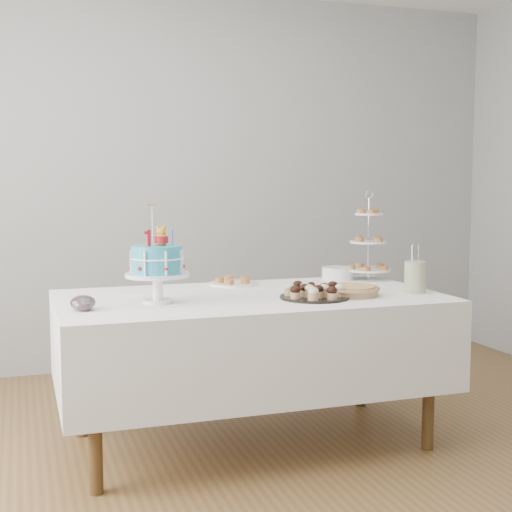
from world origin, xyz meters
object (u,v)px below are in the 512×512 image
object	(u,v)px
jam_bowl_b	(83,303)
utensil_pitcher	(415,276)
plate_stack	(338,273)
cupcake_tray	(315,291)
birthday_cake	(158,276)
pie	(349,290)
pastry_plate	(234,282)
table	(250,339)
tiered_stand	(369,242)
jam_bowl_a	(83,305)

from	to	relation	value
jam_bowl_b	utensil_pitcher	xyz separation A→B (m)	(1.68, -0.03, 0.06)
plate_stack	cupcake_tray	bearing A→B (deg)	-124.24
cupcake_tray	plate_stack	bearing A→B (deg)	55.76
jam_bowl_b	birthday_cake	bearing A→B (deg)	12.18
birthday_cake	pie	size ratio (longest dim) A/B	1.51
birthday_cake	plate_stack	world-z (taller)	birthday_cake
pastry_plate	table	bearing A→B (deg)	-93.89
pie	pastry_plate	xyz separation A→B (m)	(-0.45, 0.54, -0.01)
birthday_cake	cupcake_tray	size ratio (longest dim) A/B	1.36
birthday_cake	tiered_stand	distance (m)	1.39
birthday_cake	pastry_plate	size ratio (longest dim) A/B	1.74
jam_bowl_a	plate_stack	bearing A→B (deg)	20.83
cupcake_tray	pastry_plate	size ratio (longest dim) A/B	1.28
birthday_cake	pastry_plate	bearing A→B (deg)	34.03
pie	jam_bowl_b	distance (m)	1.32
table	plate_stack	size ratio (longest dim) A/B	10.33
cupcake_tray	jam_bowl_b	xyz separation A→B (m)	(-1.11, 0.03, -0.01)
plate_stack	jam_bowl_a	xyz separation A→B (m)	(-1.51, -0.57, -0.01)
tiered_stand	utensil_pitcher	xyz separation A→B (m)	(0.00, -0.52, -0.13)
birthday_cake	jam_bowl_a	distance (m)	0.38
pie	jam_bowl_a	distance (m)	1.32
tiered_stand	jam_bowl_a	size ratio (longest dim) A/B	5.63
birthday_cake	cupcake_tray	bearing A→B (deg)	-16.11
pie	tiered_stand	size ratio (longest dim) A/B	0.59
tiered_stand	table	bearing A→B (deg)	-157.99
plate_stack	utensil_pitcher	size ratio (longest dim) A/B	0.75
table	cupcake_tray	size ratio (longest dim) A/B	5.58
jam_bowl_b	utensil_pitcher	bearing A→B (deg)	-0.91
cupcake_tray	tiered_stand	distance (m)	0.80
pie	pastry_plate	world-z (taller)	pie
pie	tiered_stand	world-z (taller)	tiered_stand
tiered_stand	jam_bowl_a	xyz separation A→B (m)	(-1.68, -0.52, -0.19)
jam_bowl_a	utensil_pitcher	world-z (taller)	utensil_pitcher
pastry_plate	pie	bearing A→B (deg)	-49.93
plate_stack	utensil_pitcher	world-z (taller)	utensil_pitcher
table	jam_bowl_a	bearing A→B (deg)	-167.90
tiered_stand	jam_bowl_b	distance (m)	1.76
pastry_plate	birthday_cake	bearing A→B (deg)	-138.04
cupcake_tray	table	bearing A→B (deg)	145.09
tiered_stand	utensil_pitcher	world-z (taller)	tiered_stand
table	plate_stack	distance (m)	0.82
jam_bowl_a	birthday_cake	bearing A→B (deg)	15.71
plate_stack	utensil_pitcher	xyz separation A→B (m)	(0.17, -0.58, 0.05)
table	pie	xyz separation A→B (m)	(0.48, -0.16, 0.26)
pastry_plate	tiered_stand	bearing A→B (deg)	-2.84
tiered_stand	plate_stack	xyz separation A→B (m)	(-0.17, 0.05, -0.18)
birthday_cake	tiered_stand	size ratio (longest dim) A/B	0.90
pastry_plate	jam_bowl_a	bearing A→B (deg)	-147.10
birthday_cake	pie	distance (m)	0.97
table	birthday_cake	xyz separation A→B (m)	(-0.49, -0.08, 0.35)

